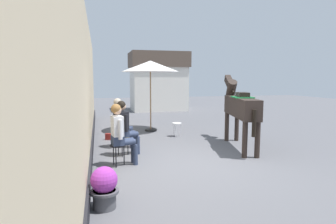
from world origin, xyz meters
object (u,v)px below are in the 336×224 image
object	(u,v)px
seated_visitor_middle	(125,125)
saddled_horse_center	(240,107)
seated_visitor_far	(121,120)
flower_planter_near	(104,187)
spare_stool_white	(177,125)
cafe_parasol	(150,67)
seated_visitor_near	(120,131)
satchel_bag	(110,137)

from	to	relation	value
seated_visitor_middle	saddled_horse_center	bearing A→B (deg)	1.34
seated_visitor_far	flower_planter_near	world-z (taller)	seated_visitor_far
saddled_horse_center	spare_stool_white	world-z (taller)	saddled_horse_center
seated_visitor_middle	seated_visitor_far	size ratio (longest dim) A/B	1.00
seated_visitor_middle	cafe_parasol	distance (m)	3.75
flower_planter_near	spare_stool_white	bearing A→B (deg)	63.01
seated_visitor_near	satchel_bag	bearing A→B (deg)	92.53
spare_stool_white	cafe_parasol	bearing A→B (deg)	118.43
spare_stool_white	seated_visitor_far	bearing A→B (deg)	-151.05
seated_visitor_far	saddled_horse_center	distance (m)	3.35
satchel_bag	seated_visitor_near	bearing A→B (deg)	113.60
cafe_parasol	satchel_bag	xyz separation A→B (m)	(-1.54, -1.21, -2.26)
saddled_horse_center	spare_stool_white	bearing A→B (deg)	124.99
seated_visitor_middle	seated_visitor_far	distance (m)	0.88
cafe_parasol	satchel_bag	size ratio (longest dim) A/B	9.21
flower_planter_near	satchel_bag	size ratio (longest dim) A/B	2.29
spare_stool_white	saddled_horse_center	bearing A→B (deg)	-55.01
seated_visitor_middle	flower_planter_near	distance (m)	3.02
seated_visitor_middle	flower_planter_near	bearing A→B (deg)	-101.22
seated_visitor_middle	seated_visitor_far	world-z (taller)	same
seated_visitor_middle	satchel_bag	distance (m)	2.08
saddled_horse_center	flower_planter_near	distance (m)	4.90
seated_visitor_near	saddled_horse_center	distance (m)	3.53
spare_stool_white	satchel_bag	distance (m)	2.22
flower_planter_near	satchel_bag	world-z (taller)	flower_planter_near
seated_visitor_middle	seated_visitor_far	bearing A→B (deg)	91.80
seated_visitor_near	satchel_bag	xyz separation A→B (m)	(-0.12, 2.79, -0.68)
seated_visitor_middle	saddled_horse_center	distance (m)	3.23
saddled_horse_center	cafe_parasol	world-z (taller)	cafe_parasol
seated_visitor_far	flower_planter_near	bearing A→B (deg)	-98.27
saddled_horse_center	cafe_parasol	distance (m)	3.85
saddled_horse_center	satchel_bag	world-z (taller)	saddled_horse_center
flower_planter_near	saddled_horse_center	bearing A→B (deg)	38.39
flower_planter_near	spare_stool_white	xyz separation A→B (m)	(2.48, 4.87, 0.07)
flower_planter_near	cafe_parasol	xyz separation A→B (m)	(1.82, 6.08, 2.03)
seated_visitor_near	seated_visitor_far	world-z (taller)	same
flower_planter_near	spare_stool_white	size ratio (longest dim) A/B	1.39
seated_visitor_near	spare_stool_white	world-z (taller)	seated_visitor_near
seated_visitor_far	satchel_bag	world-z (taller)	seated_visitor_far
seated_visitor_far	cafe_parasol	size ratio (longest dim) A/B	0.54
saddled_horse_center	seated_visitor_middle	bearing A→B (deg)	-178.66
seated_visitor_far	saddled_horse_center	xyz separation A→B (m)	(3.23, -0.80, 0.38)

